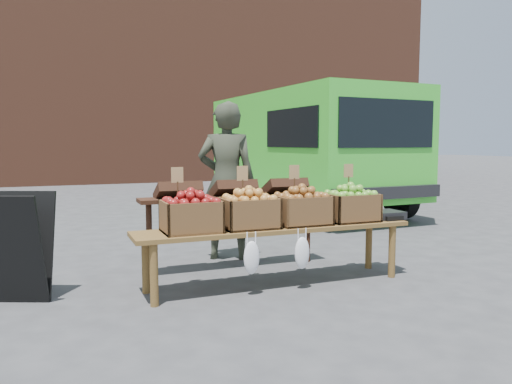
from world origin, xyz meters
name	(u,v)px	position (x,y,z in m)	size (l,w,h in m)	color
ground	(317,291)	(0.00, 0.00, 0.00)	(80.00, 80.00, 0.00)	#434345
brick_building	(114,41)	(0.00, 15.00, 5.00)	(24.00, 4.00, 10.00)	brown
delivery_van	(307,153)	(2.46, 4.87, 1.15)	(2.35, 5.13, 2.30)	green
vendor	(227,181)	(-0.34, 1.56, 0.91)	(0.67, 0.44, 1.83)	#313729
chalkboard_sign	(11,247)	(-2.57, 0.72, 0.48)	(0.63, 0.35, 0.95)	black
back_table	(233,221)	(-0.44, 1.06, 0.52)	(2.10, 0.44, 1.04)	#321B10
display_bench	(276,255)	(-0.27, 0.34, 0.28)	(2.70, 0.56, 0.57)	brown
crate_golden_apples	(191,216)	(-1.09, 0.34, 0.71)	(0.50, 0.40, 0.28)	maroon
crate_russet_pears	(249,213)	(-0.54, 0.34, 0.71)	(0.50, 0.40, 0.28)	gold
crate_red_apples	(302,210)	(0.01, 0.34, 0.71)	(0.50, 0.40, 0.28)	#A16829
crate_green_apples	(350,207)	(0.56, 0.34, 0.71)	(0.50, 0.40, 0.28)	#5D9C2E
weighing_scale	(385,215)	(0.98, 0.34, 0.61)	(0.34, 0.30, 0.08)	black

